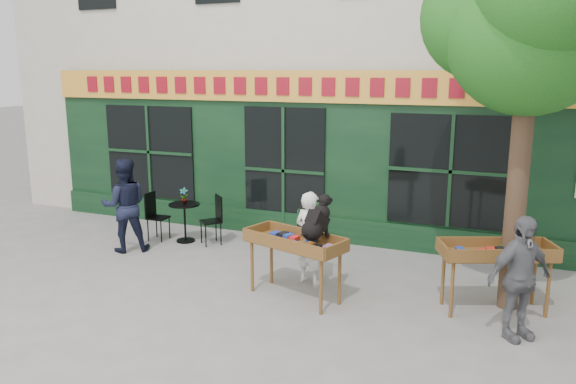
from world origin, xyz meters
name	(u,v)px	position (x,y,z in m)	size (l,w,h in m)	color
ground	(230,273)	(0.00, 0.00, 0.00)	(80.00, 80.00, 0.00)	slate
building	(342,0)	(0.00, 5.97, 4.97)	(14.00, 7.26, 10.00)	beige
street_tree	(537,6)	(4.34, 0.36, 4.11)	(3.05, 2.90, 5.60)	#382619
book_cart_center	(295,244)	(1.38, -0.56, 0.82)	(1.62, 1.04, 0.99)	brown
dog	(316,216)	(1.73, -0.61, 1.29)	(0.34, 0.60, 0.60)	black
woman	(310,238)	(1.38, 0.09, 0.74)	(0.54, 0.35, 1.48)	white
book_cart_right	(496,255)	(4.11, 0.07, 0.82)	(1.62, 1.15, 0.99)	brown
man_right	(519,278)	(4.41, -0.68, 0.79)	(0.93, 0.39, 1.59)	#59595E
bistro_table	(185,215)	(-1.64, 1.22, 0.54)	(0.60, 0.60, 0.76)	black
bistro_chair_left	(154,212)	(-2.28, 1.11, 0.56)	(0.38, 0.38, 0.95)	black
bistro_chair_right	(215,216)	(-1.03, 1.33, 0.56)	(0.51, 0.51, 0.95)	black
potted_plant	(184,196)	(-1.64, 1.22, 0.92)	(0.17, 0.11, 0.32)	gray
man_left	(125,205)	(-2.34, 0.32, 0.87)	(0.84, 0.66, 1.73)	black
chalkboard	(308,221)	(0.56, 2.19, 0.40)	(0.59, 0.32, 0.79)	black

